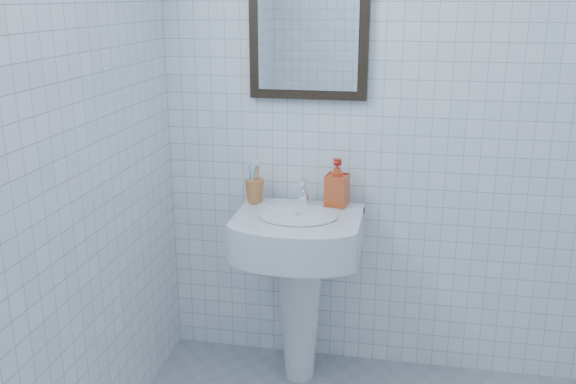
# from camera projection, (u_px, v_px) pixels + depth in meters

# --- Properties ---
(wall_back) EXTENTS (2.20, 0.02, 2.50)m
(wall_back) POSITION_uv_depth(u_px,v_px,m) (417.00, 99.00, 2.67)
(wall_back) COLOR white
(wall_back) RESTS_ON ground
(wall_left) EXTENTS (0.02, 2.40, 2.50)m
(wall_left) POSITION_uv_depth(u_px,v_px,m) (6.00, 155.00, 1.74)
(wall_left) COLOR white
(wall_left) RESTS_ON ground
(washbasin) EXTENTS (0.52, 0.38, 0.80)m
(washbasin) POSITION_uv_depth(u_px,v_px,m) (299.00, 268.00, 2.76)
(washbasin) COLOR white
(washbasin) RESTS_ON ground
(faucet) EXTENTS (0.05, 0.10, 0.12)m
(faucet) POSITION_uv_depth(u_px,v_px,m) (303.00, 195.00, 2.76)
(faucet) COLOR white
(faucet) RESTS_ON washbasin
(toothbrush_cup) EXTENTS (0.09, 0.09, 0.10)m
(toothbrush_cup) POSITION_uv_depth(u_px,v_px,m) (255.00, 191.00, 2.80)
(toothbrush_cup) COLOR #C67038
(toothbrush_cup) RESTS_ON washbasin
(soap_dispenser) EXTENTS (0.11, 0.11, 0.20)m
(soap_dispenser) POSITION_uv_depth(u_px,v_px,m) (337.00, 183.00, 2.74)
(soap_dispenser) COLOR red
(soap_dispenser) RESTS_ON washbasin
(wall_mirror) EXTENTS (0.50, 0.04, 0.62)m
(wall_mirror) POSITION_uv_depth(u_px,v_px,m) (309.00, 24.00, 2.65)
(wall_mirror) COLOR black
(wall_mirror) RESTS_ON wall_back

